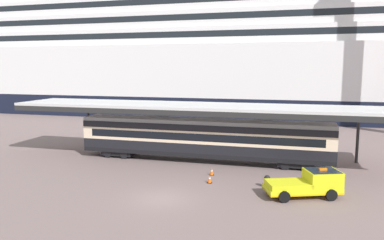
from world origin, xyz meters
name	(u,v)px	position (x,y,z in m)	size (l,w,h in m)	color
ground_plane	(162,199)	(0.00, 0.00, 0.00)	(400.00, 400.00, 0.00)	#715F5C
cruise_ship	(184,44)	(-12.80, 48.96, 13.78)	(126.81, 22.24, 39.72)	black
platform_canopy	(204,107)	(0.25, 11.42, 5.27)	(38.32, 6.47, 5.48)	silver
train_carriage	(203,138)	(0.25, 11.02, 2.31)	(24.27, 2.81, 4.11)	black
service_truck	(310,183)	(9.91, 3.22, 0.99)	(5.58, 3.77, 2.02)	yellow
traffic_cone_near	(212,171)	(2.13, 6.53, 0.33)	(0.36, 0.36, 0.67)	black
traffic_cone_mid	(210,179)	(2.42, 4.40, 0.33)	(0.36, 0.36, 0.68)	black
quay_bollard	(267,181)	(6.89, 4.46, 0.52)	(0.48, 0.48, 0.96)	black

